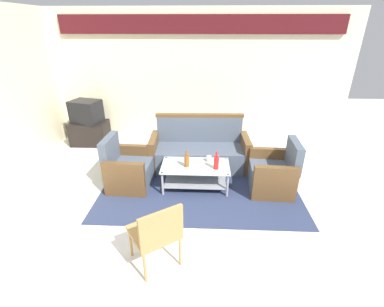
{
  "coord_description": "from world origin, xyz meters",
  "views": [
    {
      "loc": [
        0.1,
        -3.0,
        2.48
      ],
      "look_at": [
        -0.07,
        0.78,
        0.65
      ],
      "focal_mm": 25.18,
      "sensor_mm": 36.0,
      "label": 1
    }
  ],
  "objects_px": {
    "television": "(86,111)",
    "cup": "(209,159)",
    "armchair_left": "(128,170)",
    "wicker_chair": "(157,232)",
    "bottle_brown": "(187,161)",
    "bottle_red": "(216,162)",
    "couch": "(199,152)",
    "armchair_right": "(273,174)",
    "coffee_table": "(195,173)",
    "tv_stand": "(90,133)"
  },
  "relations": [
    {
      "from": "bottle_brown",
      "to": "television",
      "type": "bearing_deg",
      "value": 142.65
    },
    {
      "from": "tv_stand",
      "to": "couch",
      "type": "bearing_deg",
      "value": -21.75
    },
    {
      "from": "bottle_brown",
      "to": "tv_stand",
      "type": "distance_m",
      "value": 2.9
    },
    {
      "from": "armchair_right",
      "to": "bottle_red",
      "type": "height_order",
      "value": "armchair_right"
    },
    {
      "from": "television",
      "to": "coffee_table",
      "type": "bearing_deg",
      "value": 160.59
    },
    {
      "from": "coffee_table",
      "to": "armchair_left",
      "type": "bearing_deg",
      "value": 178.7
    },
    {
      "from": "cup",
      "to": "wicker_chair",
      "type": "xyz_separation_m",
      "value": [
        -0.57,
        -1.8,
        0.03
      ]
    },
    {
      "from": "bottle_brown",
      "to": "armchair_left",
      "type": "bearing_deg",
      "value": 176.2
    },
    {
      "from": "bottle_red",
      "to": "television",
      "type": "height_order",
      "value": "television"
    },
    {
      "from": "wicker_chair",
      "to": "bottle_brown",
      "type": "bearing_deg",
      "value": 48.19
    },
    {
      "from": "couch",
      "to": "bottle_brown",
      "type": "relative_size",
      "value": 6.57
    },
    {
      "from": "couch",
      "to": "bottle_red",
      "type": "relative_size",
      "value": 6.05
    },
    {
      "from": "cup",
      "to": "wicker_chair",
      "type": "bearing_deg",
      "value": -107.62
    },
    {
      "from": "armchair_left",
      "to": "cup",
      "type": "distance_m",
      "value": 1.35
    },
    {
      "from": "television",
      "to": "bottle_brown",
      "type": "bearing_deg",
      "value": 158.36
    },
    {
      "from": "armchair_right",
      "to": "couch",
      "type": "bearing_deg",
      "value": 62.07
    },
    {
      "from": "bottle_brown",
      "to": "television",
      "type": "distance_m",
      "value": 2.9
    },
    {
      "from": "bottle_brown",
      "to": "bottle_red",
      "type": "relative_size",
      "value": 0.92
    },
    {
      "from": "armchair_right",
      "to": "wicker_chair",
      "type": "relative_size",
      "value": 1.01
    },
    {
      "from": "armchair_right",
      "to": "bottle_red",
      "type": "bearing_deg",
      "value": 98.27
    },
    {
      "from": "bottle_brown",
      "to": "bottle_red",
      "type": "bearing_deg",
      "value": -6.51
    },
    {
      "from": "bottle_red",
      "to": "coffee_table",
      "type": "bearing_deg",
      "value": 164.18
    },
    {
      "from": "armchair_left",
      "to": "bottle_red",
      "type": "height_order",
      "value": "armchair_left"
    },
    {
      "from": "cup",
      "to": "television",
      "type": "distance_m",
      "value": 3.1
    },
    {
      "from": "coffee_table",
      "to": "bottle_brown",
      "type": "bearing_deg",
      "value": -164.0
    },
    {
      "from": "armchair_left",
      "to": "bottle_brown",
      "type": "height_order",
      "value": "armchair_left"
    },
    {
      "from": "bottle_brown",
      "to": "cup",
      "type": "bearing_deg",
      "value": 28.08
    },
    {
      "from": "cup",
      "to": "wicker_chair",
      "type": "relative_size",
      "value": 0.12
    },
    {
      "from": "cup",
      "to": "wicker_chair",
      "type": "height_order",
      "value": "wicker_chair"
    },
    {
      "from": "armchair_left",
      "to": "television",
      "type": "relative_size",
      "value": 1.22
    },
    {
      "from": "armchair_left",
      "to": "bottle_red",
      "type": "relative_size",
      "value": 2.83
    },
    {
      "from": "cup",
      "to": "armchair_left",
      "type": "bearing_deg",
      "value": -174.65
    },
    {
      "from": "couch",
      "to": "television",
      "type": "distance_m",
      "value": 2.72
    },
    {
      "from": "armchair_left",
      "to": "wicker_chair",
      "type": "relative_size",
      "value": 1.01
    },
    {
      "from": "armchair_left",
      "to": "wicker_chair",
      "type": "bearing_deg",
      "value": 26.88
    },
    {
      "from": "bottle_red",
      "to": "tv_stand",
      "type": "distance_m",
      "value": 3.32
    },
    {
      "from": "wicker_chair",
      "to": "bottle_red",
      "type": "bearing_deg",
      "value": 32.11
    },
    {
      "from": "wicker_chair",
      "to": "armchair_left",
      "type": "bearing_deg",
      "value": 80.35
    },
    {
      "from": "armchair_right",
      "to": "coffee_table",
      "type": "relative_size",
      "value": 0.77
    },
    {
      "from": "couch",
      "to": "wicker_chair",
      "type": "xyz_separation_m",
      "value": [
        -0.4,
        -2.37,
        0.18
      ]
    },
    {
      "from": "couch",
      "to": "cup",
      "type": "distance_m",
      "value": 0.61
    },
    {
      "from": "coffee_table",
      "to": "tv_stand",
      "type": "distance_m",
      "value": 2.98
    },
    {
      "from": "couch",
      "to": "tv_stand",
      "type": "relative_size",
      "value": 2.28
    },
    {
      "from": "wicker_chair",
      "to": "coffee_table",
      "type": "bearing_deg",
      "value": 43.69
    },
    {
      "from": "television",
      "to": "cup",
      "type": "bearing_deg",
      "value": 165.22
    },
    {
      "from": "armchair_right",
      "to": "television",
      "type": "relative_size",
      "value": 1.22
    },
    {
      "from": "coffee_table",
      "to": "cup",
      "type": "bearing_deg",
      "value": 34.64
    },
    {
      "from": "couch",
      "to": "armchair_right",
      "type": "relative_size",
      "value": 2.14
    },
    {
      "from": "coffee_table",
      "to": "tv_stand",
      "type": "bearing_deg",
      "value": 144.92
    },
    {
      "from": "television",
      "to": "tv_stand",
      "type": "bearing_deg",
      "value": 90.0
    }
  ]
}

